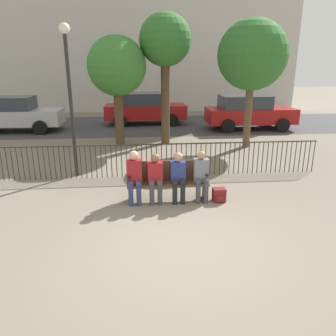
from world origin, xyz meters
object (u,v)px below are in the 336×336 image
Objects in this scene: seated_person_1 at (155,176)px; parked_car_1 at (248,112)px; seated_person_2 at (178,174)px; tree_1 at (252,56)px; parked_car_2 at (13,114)px; seated_person_0 at (134,174)px; seated_person_3 at (201,174)px; parked_car_0 at (144,108)px; tree_2 at (117,67)px; backpack at (219,195)px; tree_0 at (165,43)px; park_bench at (168,179)px; lamp_post at (69,80)px.

parked_car_1 is at bearing 59.56° from seated_person_1.
seated_person_2 is 6.54m from tree_1.
seated_person_2 is at bearing -53.17° from parked_car_2.
seated_person_1 is (0.47, -0.00, -0.05)m from seated_person_0.
parked_car_0 is (-1.09, 10.36, 0.19)m from seated_person_3.
seated_person_0 is 0.30× the size of tree_2.
backpack is at bearing -66.17° from tree_2.
tree_0 is at bearing -80.25° from parked_car_0.
seated_person_0 is at bearing -57.47° from parked_car_2.
tree_1 reaches higher than park_bench.
parked_car_1 is (3.93, 8.48, 0.19)m from seated_person_3.
tree_2 is at bearing 73.53° from lamp_post.
tree_2 is 0.97× the size of parked_car_1.
tree_2 is 0.97× the size of parked_car_2.
parked_car_2 is (-7.63, 9.00, 0.69)m from backpack.
tree_1 is (4.24, 5.00, 2.65)m from seated_person_0.
tree_0 is 8.07m from parked_car_2.
backpack is 0.08× the size of lamp_post.
seated_person_1 is 0.27× the size of parked_car_2.
park_bench is 1.25m from backpack.
parked_car_1 is (7.13, 6.37, -1.80)m from lamp_post.
lamp_post reaches higher than seated_person_2.
tree_1 reaches higher than seated_person_3.
seated_person_1 is 1.56m from backpack.
seated_person_0 is 0.27× the size of tree_1.
seated_person_1 is (-0.29, -0.13, 0.15)m from park_bench.
tree_1 is at bearing -16.39° from tree_0.
parked_car_2 is (-6.88, 3.01, -2.96)m from tree_0.
park_bench is 0.41× the size of tree_1.
parked_car_0 is at bearing 159.50° from parked_car_1.
backpack is at bearing -2.85° from seated_person_0.
park_bench is 0.79m from seated_person_3.
parked_car_1 is 1.00× the size of parked_car_2.
park_bench is at bearing -38.98° from lamp_post.
backpack is 0.07× the size of parked_car_2.
lamp_post reaches higher than seated_person_3.
lamp_post reaches higher than parked_car_1.
seated_person_2 is (0.23, -0.13, 0.16)m from park_bench.
seated_person_1 is at bearing -120.44° from parked_car_1.
seated_person_3 is at bearing 0.11° from seated_person_1.
seated_person_0 is at bearing 179.44° from seated_person_1.
parked_car_2 is (-4.01, 6.80, -1.80)m from lamp_post.
tree_2 is (-4.85, 0.70, -0.40)m from tree_1.
tree_0 is 1.20× the size of tree_2.
seated_person_1 is 10.83m from parked_car_2.
lamp_post is (-3.20, 2.10, 1.99)m from seated_person_3.
parked_car_1 and parked_car_2 have the same top height.
backpack is at bearing -114.27° from tree_1.
tree_0 reaches higher than seated_person_3.
park_bench is at bearing 169.18° from backpack.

